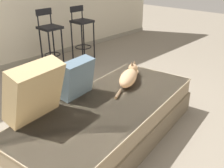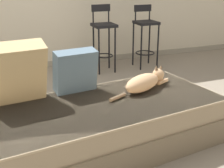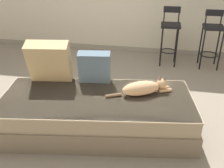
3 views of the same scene
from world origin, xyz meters
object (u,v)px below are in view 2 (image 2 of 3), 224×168
at_px(couch, 100,126).
at_px(bar_stool_by_doorway, 145,31).
at_px(throw_pillow_corner, 14,73).
at_px(cat, 145,82).
at_px(bar_stool_near_window, 104,33).
at_px(throw_pillow_middle, 75,71).

relative_size(couch, bar_stool_by_doorway, 2.30).
height_order(couch, throw_pillow_corner, throw_pillow_corner).
bearing_deg(cat, bar_stool_near_window, 81.11).
xyz_separation_m(couch, throw_pillow_corner, (-0.61, 0.27, 0.46)).
relative_size(couch, cat, 3.09).
height_order(throw_pillow_middle, cat, throw_pillow_middle).
bearing_deg(bar_stool_by_doorway, cat, -117.12).
xyz_separation_m(throw_pillow_middle, bar_stool_near_window, (0.88, 1.73, -0.02)).
bearing_deg(couch, cat, 18.06).
xyz_separation_m(throw_pillow_corner, cat, (1.10, -0.11, -0.18)).
relative_size(throw_pillow_corner, throw_pillow_middle, 1.33).
bearing_deg(cat, throw_pillow_middle, 162.68).
distance_m(couch, throw_pillow_corner, 0.81).
relative_size(cat, bar_stool_near_window, 0.72).
bearing_deg(bar_stool_by_doorway, bar_stool_near_window, 179.91).
xyz_separation_m(bar_stool_near_window, bar_stool_by_doorway, (0.68, -0.00, -0.02)).
height_order(throw_pillow_corner, cat, throw_pillow_corner).
bearing_deg(cat, throw_pillow_corner, 174.18).
distance_m(throw_pillow_corner, bar_stool_by_doorway, 2.75).
bearing_deg(couch, throw_pillow_middle, 106.23).
relative_size(bar_stool_near_window, bar_stool_by_doorway, 1.03).
xyz_separation_m(couch, throw_pillow_middle, (-0.10, 0.34, 0.39)).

